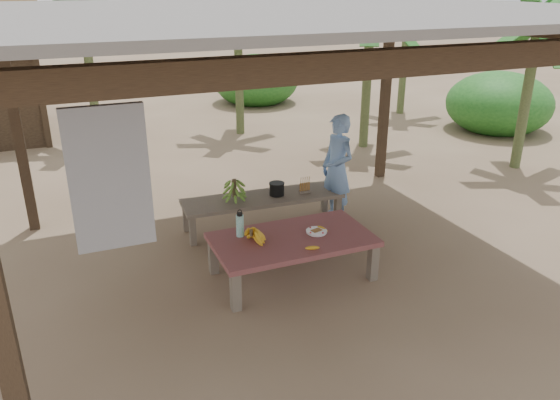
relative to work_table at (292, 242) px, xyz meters
name	(u,v)px	position (x,y,z in m)	size (l,w,h in m)	color
ground	(286,264)	(0.05, 0.29, -0.43)	(80.00, 80.00, 0.00)	brown
pavilion	(286,25)	(0.03, 0.28, 2.34)	(6.60, 5.60, 2.95)	black
work_table	(292,242)	(0.00, 0.00, 0.00)	(1.81, 1.02, 0.50)	brown
bench	(263,200)	(0.19, 1.41, -0.04)	(2.23, 0.72, 0.45)	brown
ripe_banana_bunch	(251,236)	(-0.48, 0.04, 0.15)	(0.29, 0.25, 0.18)	yellow
plate	(316,232)	(0.30, -0.01, 0.08)	(0.24, 0.24, 0.04)	white
loose_banana_front	(312,248)	(0.07, -0.37, 0.09)	(0.04, 0.18, 0.04)	yellow
loose_banana_side	(322,229)	(0.39, 0.03, 0.09)	(0.04, 0.15, 0.04)	yellow
water_flask	(240,225)	(-0.53, 0.26, 0.20)	(0.09, 0.09, 0.33)	#39B3A2
green_banana_stalk	(234,189)	(-0.21, 1.43, 0.17)	(0.28, 0.28, 0.32)	#598C2D
cooking_pot	(277,189)	(0.39, 1.39, 0.10)	(0.20, 0.20, 0.17)	black
skewer_rack	(305,185)	(0.78, 1.32, 0.14)	(0.18, 0.08, 0.24)	#A57F47
woman	(337,169)	(1.24, 1.24, 0.33)	(0.56, 0.37, 1.53)	#7DA9ED
banana_plant_ne	(371,16)	(3.55, 4.31, 2.13)	(1.80, 1.80, 3.06)	#596638
banana_plant_n	(237,17)	(1.54, 6.29, 2.06)	(1.80, 1.80, 2.98)	#596638
banana_plant_e	(537,32)	(5.42, 2.05, 1.95)	(1.80, 1.80, 2.87)	#596638
banana_plant_far	(409,4)	(6.01, 6.58, 2.24)	(1.80, 1.80, 3.16)	#596638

